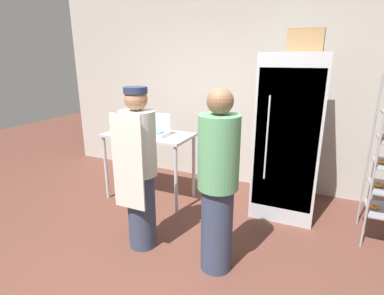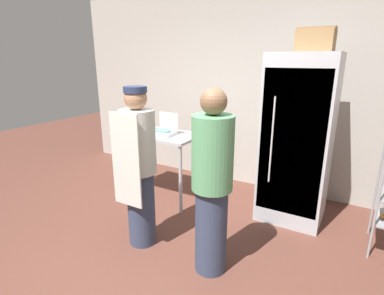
{
  "view_description": "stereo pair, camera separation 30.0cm",
  "coord_description": "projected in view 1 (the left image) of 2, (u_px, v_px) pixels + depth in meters",
  "views": [
    {
      "loc": [
        1.13,
        -1.96,
        1.88
      ],
      "look_at": [
        -0.05,
        0.66,
        1.02
      ],
      "focal_mm": 28.0,
      "sensor_mm": 36.0,
      "label": 1
    },
    {
      "loc": [
        1.4,
        -1.82,
        1.88
      ],
      "look_at": [
        -0.05,
        0.66,
        1.02
      ],
      "focal_mm": 28.0,
      "sensor_mm": 36.0,
      "label": 2
    }
  ],
  "objects": [
    {
      "name": "person_customer",
      "position": [
        218.0,
        183.0,
        2.58
      ],
      "size": [
        0.35,
        0.35,
        1.67
      ],
      "color": "#333D56",
      "rests_on": "ground_plane"
    },
    {
      "name": "person_baker",
      "position": [
        139.0,
        169.0,
        2.91
      ],
      "size": [
        0.35,
        0.36,
        1.64
      ],
      "color": "#333D56",
      "rests_on": "ground_plane"
    },
    {
      "name": "cardboard_storage_box",
      "position": [
        306.0,
        41.0,
        3.25
      ],
      "size": [
        0.38,
        0.31,
        0.25
      ],
      "color": "#937047",
      "rests_on": "refrigerator"
    },
    {
      "name": "prep_counter",
      "position": [
        149.0,
        142.0,
        4.01
      ],
      "size": [
        1.16,
        0.61,
        0.92
      ],
      "color": "#ADAFB5",
      "rests_on": "ground_plane"
    },
    {
      "name": "refrigerator",
      "position": [
        289.0,
        137.0,
        3.59
      ],
      "size": [
        0.73,
        0.72,
        1.95
      ],
      "color": "#ADAFB5",
      "rests_on": "ground_plane"
    },
    {
      "name": "blender_pitcher",
      "position": [
        138.0,
        122.0,
        4.05
      ],
      "size": [
        0.13,
        0.13,
        0.3
      ],
      "color": "black",
      "rests_on": "prep_counter"
    },
    {
      "name": "ground_plane",
      "position": [
        167.0,
        276.0,
        2.7
      ],
      "size": [
        14.0,
        14.0,
        0.0
      ],
      "primitive_type": "plane",
      "color": "brown"
    },
    {
      "name": "donut_box",
      "position": [
        156.0,
        132.0,
        3.87
      ],
      "size": [
        0.29,
        0.24,
        0.28
      ],
      "color": "white",
      "rests_on": "prep_counter"
    },
    {
      "name": "back_wall",
      "position": [
        245.0,
        89.0,
        4.42
      ],
      "size": [
        6.4,
        0.12,
        2.89
      ],
      "primitive_type": "cube",
      "color": "#ADA89E",
      "rests_on": "ground_plane"
    }
  ]
}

